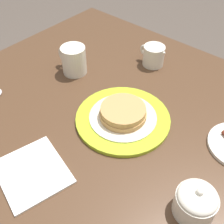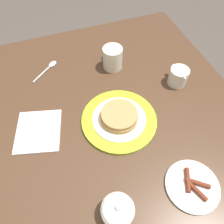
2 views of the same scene
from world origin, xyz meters
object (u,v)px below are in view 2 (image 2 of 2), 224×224
object	(u,v)px
pancake_plate	(119,118)
coffee_mug	(112,57)
sugar_bowl	(118,211)
spoon	(49,67)
napkin	(38,131)
side_plate_bacon	(192,186)
creamer_pitcher	(178,76)

from	to	relation	value
pancake_plate	coffee_mug	bearing A→B (deg)	-14.85
sugar_bowl	spoon	distance (m)	0.67
sugar_bowl	coffee_mug	bearing A→B (deg)	-18.29
coffee_mug	sugar_bowl	bearing A→B (deg)	161.71
sugar_bowl	napkin	bearing A→B (deg)	26.14
side_plate_bacon	coffee_mug	bearing A→B (deg)	5.09
side_plate_bacon	creamer_pitcher	bearing A→B (deg)	-22.86
pancake_plate	napkin	bearing A→B (deg)	79.37
spoon	napkin	bearing A→B (deg)	163.41
side_plate_bacon	napkin	world-z (taller)	side_plate_bacon
napkin	spoon	size ratio (longest dim) A/B	1.63
coffee_mug	spoon	distance (m)	0.29
creamer_pitcher	napkin	bearing A→B (deg)	94.21
coffee_mug	napkin	world-z (taller)	coffee_mug
creamer_pitcher	sugar_bowl	bearing A→B (deg)	133.73
creamer_pitcher	sugar_bowl	world-z (taller)	sugar_bowl
pancake_plate	sugar_bowl	size ratio (longest dim) A/B	3.03
creamer_pitcher	napkin	world-z (taller)	creamer_pitcher
coffee_mug	creamer_pitcher	distance (m)	0.29
napkin	creamer_pitcher	bearing A→B (deg)	-85.79
pancake_plate	side_plate_bacon	distance (m)	0.33
side_plate_bacon	creamer_pitcher	distance (m)	0.43
coffee_mug	sugar_bowl	xyz separation A→B (m)	(-0.58, 0.19, -0.01)
side_plate_bacon	sugar_bowl	world-z (taller)	sugar_bowl
coffee_mug	napkin	xyz separation A→B (m)	(-0.23, 0.36, -0.05)
creamer_pitcher	coffee_mug	bearing A→B (deg)	49.76
pancake_plate	sugar_bowl	distance (m)	0.32
creamer_pitcher	spoon	world-z (taller)	creamer_pitcher
coffee_mug	napkin	distance (m)	0.43
coffee_mug	spoon	size ratio (longest dim) A/B	0.93
napkin	side_plate_bacon	bearing A→B (deg)	-130.50
side_plate_bacon	napkin	bearing A→B (deg)	49.50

